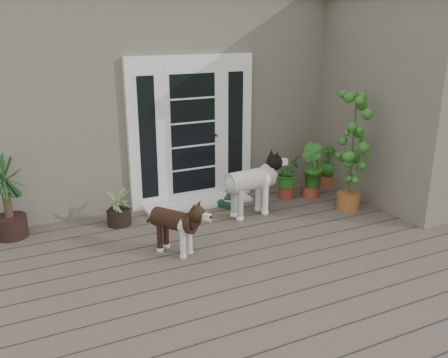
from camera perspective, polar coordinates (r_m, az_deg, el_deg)
name	(u,v)px	position (r m, az deg, el deg)	size (l,w,h in m)	color
deck	(283,264)	(5.62, 7.05, -9.93)	(6.20, 4.60, 0.12)	#6B5B4C
house_main	(159,89)	(8.90, -7.73, 10.52)	(7.40, 4.00, 3.10)	#665E54
house_wing	(411,103)	(7.79, 21.36, 8.43)	(1.60, 2.40, 3.10)	#665E54
door_unit	(192,131)	(6.99, -3.80, 5.69)	(1.90, 0.14, 2.15)	white
door_step	(199,203)	(7.11, -3.02, -2.91)	(1.60, 0.40, 0.05)	white
brindle_dog	(174,229)	(5.58, -5.90, -5.95)	(0.31, 0.72, 0.60)	#341E12
white_dog	(250,190)	(6.62, 3.12, -1.26)	(0.39, 0.92, 0.76)	white
spider_plant	(118,205)	(6.49, -12.46, -2.99)	(0.53, 0.53, 0.56)	#7E8F58
yucca	(6,196)	(6.46, -24.42, -1.88)	(0.75, 0.75, 1.09)	black
herb_a	(286,180)	(7.38, 7.41, -0.06)	(0.46, 0.46, 0.59)	#29641C
herb_b	(311,177)	(7.50, 10.31, 0.19)	(0.41, 0.41, 0.61)	#235A19
herb_c	(329,168)	(8.09, 12.32, 1.31)	(0.38, 0.38, 0.59)	#1B601D
sapling	(352,151)	(6.93, 14.99, 3.27)	(0.51, 0.51, 1.74)	#1D4E16
clog_left	(227,205)	(7.00, 0.30, -3.06)	(0.14, 0.30, 0.09)	#14341B
clog_right	(230,197)	(7.29, 0.68, -2.14)	(0.16, 0.34, 0.10)	#153620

